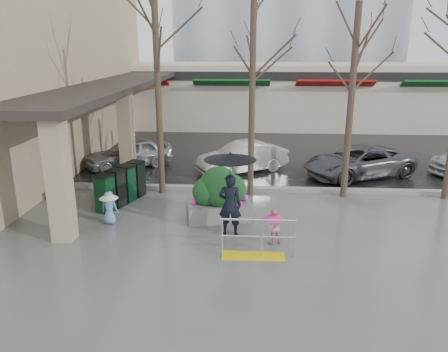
# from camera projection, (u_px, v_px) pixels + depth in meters

# --- Properties ---
(ground) EXTENTS (120.00, 120.00, 0.00)m
(ground) POSITION_uv_depth(u_px,v_px,m) (207.00, 235.00, 12.35)
(ground) COLOR #51514F
(ground) RESTS_ON ground
(street_asphalt) EXTENTS (120.00, 36.00, 0.01)m
(street_asphalt) POSITION_uv_depth(u_px,v_px,m) (236.00, 115.00, 33.37)
(street_asphalt) COLOR black
(street_asphalt) RESTS_ON ground
(curb) EXTENTS (120.00, 0.30, 0.15)m
(curb) POSITION_uv_depth(u_px,v_px,m) (218.00, 188.00, 16.15)
(curb) COLOR gray
(curb) RESTS_ON ground
(near_building) EXTENTS (6.00, 18.00, 8.00)m
(near_building) POSITION_uv_depth(u_px,v_px,m) (23.00, 72.00, 19.38)
(near_building) COLOR tan
(near_building) RESTS_ON ground
(canopy_slab) EXTENTS (2.80, 18.00, 0.25)m
(canopy_slab) POSITION_uv_depth(u_px,v_px,m) (116.00, 81.00, 19.24)
(canopy_slab) COLOR #2D2823
(canopy_slab) RESTS_ON pillar_front
(pillar_front) EXTENTS (0.55, 0.55, 3.50)m
(pillar_front) POSITION_uv_depth(u_px,v_px,m) (59.00, 179.00, 11.60)
(pillar_front) COLOR tan
(pillar_front) RESTS_ON ground
(pillar_back) EXTENTS (0.55, 0.55, 3.50)m
(pillar_back) POSITION_uv_depth(u_px,v_px,m) (126.00, 132.00, 17.81)
(pillar_back) COLOR tan
(pillar_back) RESTS_ON ground
(storefront_row) EXTENTS (34.00, 6.74, 4.00)m
(storefront_row) POSITION_uv_depth(u_px,v_px,m) (264.00, 95.00, 28.82)
(storefront_row) COLOR beige
(storefront_row) RESTS_ON ground
(handrail) EXTENTS (1.90, 0.50, 1.03)m
(handrail) POSITION_uv_depth(u_px,v_px,m) (256.00, 243.00, 11.02)
(handrail) COLOR yellow
(handrail) RESTS_ON ground
(tree_west) EXTENTS (3.20, 3.20, 6.80)m
(tree_west) POSITION_uv_depth(u_px,v_px,m) (156.00, 47.00, 14.44)
(tree_west) COLOR #382B21
(tree_west) RESTS_ON ground
(tree_midwest) EXTENTS (3.20, 3.20, 7.00)m
(tree_midwest) POSITION_uv_depth(u_px,v_px,m) (253.00, 43.00, 14.21)
(tree_midwest) COLOR #382B21
(tree_midwest) RESTS_ON ground
(tree_mideast) EXTENTS (3.20, 3.20, 6.50)m
(tree_mideast) POSITION_uv_depth(u_px,v_px,m) (355.00, 55.00, 14.12)
(tree_mideast) COLOR #382B21
(tree_mideast) RESTS_ON ground
(woman) EXTENTS (1.45, 1.45, 2.41)m
(woman) POSITION_uv_depth(u_px,v_px,m) (230.00, 184.00, 12.01)
(woman) COLOR black
(woman) RESTS_ON ground
(child_pink) EXTENTS (0.59, 0.59, 0.98)m
(child_pink) POSITION_uv_depth(u_px,v_px,m) (273.00, 224.00, 11.70)
(child_pink) COLOR pink
(child_pink) RESTS_ON ground
(child_blue) EXTENTS (0.57, 0.57, 1.03)m
(child_blue) POSITION_uv_depth(u_px,v_px,m) (109.00, 204.00, 13.00)
(child_blue) COLOR #7292CC
(child_blue) RESTS_ON ground
(planter) EXTENTS (2.09, 1.38, 1.68)m
(planter) POSITION_uv_depth(u_px,v_px,m) (219.00, 194.00, 13.29)
(planter) COLOR slate
(planter) RESTS_ON ground
(news_boxes) EXTENTS (1.24, 2.30, 1.26)m
(news_boxes) POSITION_uv_depth(u_px,v_px,m) (121.00, 186.00, 14.67)
(news_boxes) COLOR #0C381B
(news_boxes) RESTS_ON ground
(car_a) EXTENTS (3.94, 3.17, 1.26)m
(car_a) POSITION_uv_depth(u_px,v_px,m) (129.00, 153.00, 19.09)
(car_a) COLOR #A9AAAE
(car_a) RESTS_ON ground
(car_b) EXTENTS (3.97, 3.10, 1.26)m
(car_b) POSITION_uv_depth(u_px,v_px,m) (242.00, 157.00, 18.33)
(car_b) COLOR silver
(car_b) RESTS_ON ground
(car_c) EXTENTS (4.99, 3.76, 1.26)m
(car_c) POSITION_uv_depth(u_px,v_px,m) (359.00, 162.00, 17.68)
(car_c) COLOR #4F5056
(car_c) RESTS_ON ground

